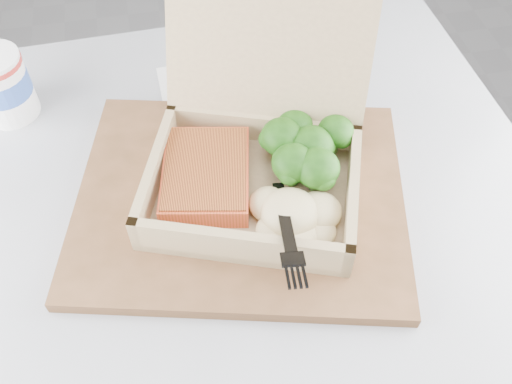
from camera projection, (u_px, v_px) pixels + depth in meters
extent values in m
plane|color=gray|center=(456.00, 318.00, 1.32)|extent=(4.00, 4.00, 0.00)
cylinder|color=black|center=(235.00, 370.00, 0.89)|extent=(0.08, 0.08, 0.68)
cube|color=#9C9EA5|center=(225.00, 248.00, 0.61)|extent=(0.78, 0.78, 0.03)
cube|color=brown|center=(241.00, 198.00, 0.62)|extent=(0.41, 0.36, 0.02)
cube|color=tan|center=(252.00, 194.00, 0.61)|extent=(0.26, 0.23, 0.01)
cube|color=#9E865D|center=(156.00, 173.00, 0.61)|extent=(0.07, 0.16, 0.04)
cube|color=#9E865D|center=(352.00, 196.00, 0.59)|extent=(0.07, 0.16, 0.04)
cube|color=#9E865D|center=(240.00, 248.00, 0.55)|extent=(0.21, 0.08, 0.04)
cube|color=#9E865D|center=(263.00, 130.00, 0.64)|extent=(0.21, 0.08, 0.04)
cube|color=tan|center=(269.00, 41.00, 0.59)|extent=(0.23, 0.14, 0.16)
cube|color=#D04828|center=(206.00, 175.00, 0.60)|extent=(0.11, 0.13, 0.02)
ellipsoid|color=beige|center=(290.00, 212.00, 0.57)|extent=(0.10, 0.08, 0.03)
cube|color=black|center=(278.00, 173.00, 0.58)|extent=(0.02, 0.10, 0.03)
cube|color=black|center=(287.00, 237.00, 0.54)|extent=(0.03, 0.05, 0.01)
cylinder|color=white|center=(2.00, 86.00, 0.68)|extent=(0.07, 0.07, 0.09)
cylinder|color=#345ABB|center=(1.00, 83.00, 0.68)|extent=(0.07, 0.07, 0.03)
cube|color=silver|center=(191.00, 97.00, 0.73)|extent=(0.08, 0.14, 0.00)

